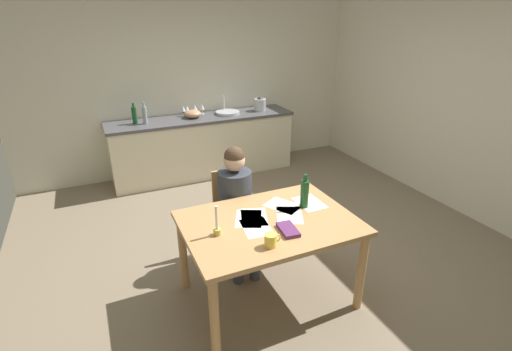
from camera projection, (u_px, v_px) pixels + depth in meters
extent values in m
cube|color=#7A6B56|center=(268.00, 249.00, 4.01)|extent=(5.20, 5.20, 0.04)
cube|color=beige|center=(193.00, 85.00, 5.66)|extent=(5.20, 0.12, 2.60)
cube|color=beige|center=(465.00, 105.00, 4.47)|extent=(0.12, 5.20, 2.60)
cube|color=beige|center=(204.00, 147.00, 5.70)|extent=(2.70, 0.60, 0.86)
cube|color=#4C4C51|center=(202.00, 118.00, 5.52)|extent=(2.74, 0.64, 0.04)
cube|color=tan|center=(269.00, 223.00, 3.03)|extent=(1.38, 0.99, 0.04)
cylinder|color=tan|center=(215.00, 320.00, 2.59)|extent=(0.07, 0.07, 0.72)
cylinder|color=tan|center=(361.00, 272.00, 3.06)|extent=(0.07, 0.07, 0.72)
cylinder|color=tan|center=(183.00, 253.00, 3.31)|extent=(0.07, 0.07, 0.72)
cylinder|color=tan|center=(306.00, 222.00, 3.79)|extent=(0.07, 0.07, 0.72)
cube|color=tan|center=(235.00, 215.00, 3.69)|extent=(0.45, 0.45, 0.04)
cube|color=tan|center=(230.00, 188.00, 3.77)|extent=(0.36, 0.08, 0.40)
cylinder|color=tan|center=(223.00, 248.00, 3.59)|extent=(0.04, 0.04, 0.47)
cylinder|color=tan|center=(256.00, 242.00, 3.68)|extent=(0.04, 0.04, 0.47)
cylinder|color=tan|center=(216.00, 230.00, 3.89)|extent=(0.04, 0.04, 0.47)
cylinder|color=tan|center=(247.00, 225.00, 3.98)|extent=(0.04, 0.04, 0.47)
cylinder|color=#333842|center=(235.00, 196.00, 3.58)|extent=(0.36, 0.36, 0.50)
sphere|color=#D8AD8C|center=(234.00, 161.00, 3.44)|extent=(0.20, 0.20, 0.20)
sphere|color=#473323|center=(234.00, 157.00, 3.42)|extent=(0.19, 0.19, 0.19)
cylinder|color=#383847|center=(232.00, 230.00, 3.49)|extent=(0.18, 0.39, 0.13)
cylinder|color=#383847|center=(238.00, 261.00, 3.42)|extent=(0.10, 0.10, 0.45)
cylinder|color=#383847|center=(249.00, 227.00, 3.54)|extent=(0.18, 0.39, 0.13)
cylinder|color=#383847|center=(255.00, 258.00, 3.46)|extent=(0.10, 0.10, 0.45)
cylinder|color=#F2CC4C|center=(270.00, 240.00, 2.68)|extent=(0.09, 0.09, 0.10)
torus|color=#F2CC4C|center=(277.00, 238.00, 2.70)|extent=(0.07, 0.01, 0.07)
cylinder|color=gold|center=(217.00, 232.00, 2.83)|extent=(0.06, 0.06, 0.05)
cylinder|color=white|center=(217.00, 218.00, 2.78)|extent=(0.02, 0.02, 0.20)
cube|color=#5E2A5E|center=(288.00, 230.00, 2.88)|extent=(0.14, 0.23, 0.03)
cube|color=white|center=(309.00, 203.00, 3.31)|extent=(0.21, 0.30, 0.00)
cube|color=white|center=(256.00, 227.00, 2.94)|extent=(0.25, 0.32, 0.00)
cube|color=white|center=(249.00, 219.00, 3.06)|extent=(0.32, 0.36, 0.00)
cube|color=white|center=(254.00, 217.00, 3.08)|extent=(0.30, 0.35, 0.00)
cube|color=white|center=(289.00, 215.00, 3.11)|extent=(0.32, 0.36, 0.00)
cube|color=white|center=(283.00, 206.00, 3.26)|extent=(0.33, 0.36, 0.00)
cylinder|color=#194C23|center=(305.00, 194.00, 3.20)|extent=(0.07, 0.07, 0.24)
cylinder|color=#194C23|center=(305.00, 178.00, 3.14)|extent=(0.03, 0.03, 0.06)
cylinder|color=#B2B7BC|center=(228.00, 113.00, 5.66)|extent=(0.36, 0.36, 0.04)
cylinder|color=silver|center=(224.00, 104.00, 5.76)|extent=(0.02, 0.02, 0.24)
cylinder|color=#194C23|center=(134.00, 115.00, 5.14)|extent=(0.07, 0.07, 0.23)
cylinder|color=#194C23|center=(133.00, 105.00, 5.08)|extent=(0.03, 0.03, 0.06)
cylinder|color=#8C999E|center=(145.00, 115.00, 5.13)|extent=(0.06, 0.06, 0.24)
cylinder|color=#8C999E|center=(143.00, 104.00, 5.07)|extent=(0.03, 0.03, 0.06)
ellipsoid|color=tan|center=(193.00, 114.00, 5.45)|extent=(0.25, 0.25, 0.11)
cylinder|color=#B7BABF|center=(260.00, 105.00, 5.84)|extent=(0.18, 0.18, 0.18)
cone|color=#262628|center=(260.00, 98.00, 5.79)|extent=(0.11, 0.11, 0.04)
cylinder|color=silver|center=(202.00, 114.00, 5.66)|extent=(0.06, 0.06, 0.00)
cylinder|color=silver|center=(202.00, 112.00, 5.65)|extent=(0.01, 0.01, 0.07)
cone|color=silver|center=(202.00, 107.00, 5.62)|extent=(0.07, 0.07, 0.08)
cylinder|color=silver|center=(195.00, 115.00, 5.62)|extent=(0.06, 0.06, 0.00)
cylinder|color=silver|center=(195.00, 112.00, 5.60)|extent=(0.01, 0.01, 0.07)
cone|color=silver|center=(195.00, 107.00, 5.57)|extent=(0.07, 0.07, 0.08)
cylinder|color=silver|center=(188.00, 116.00, 5.57)|extent=(0.06, 0.06, 0.00)
cylinder|color=silver|center=(187.00, 113.00, 5.56)|extent=(0.01, 0.01, 0.07)
cone|color=silver|center=(187.00, 108.00, 5.53)|extent=(0.07, 0.07, 0.08)
cylinder|color=silver|center=(184.00, 116.00, 5.55)|extent=(0.06, 0.06, 0.00)
cylinder|color=silver|center=(183.00, 113.00, 5.54)|extent=(0.01, 0.01, 0.07)
cone|color=silver|center=(183.00, 108.00, 5.51)|extent=(0.07, 0.07, 0.08)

